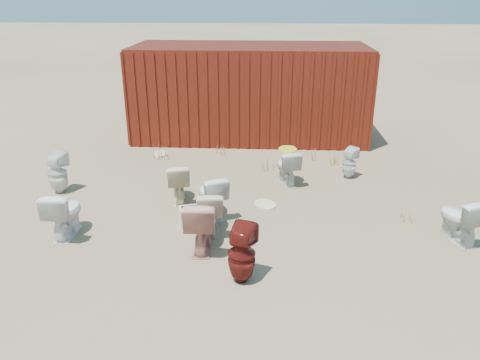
# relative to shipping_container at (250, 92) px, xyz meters

# --- Properties ---
(ground) EXTENTS (100.00, 100.00, 0.00)m
(ground) POSITION_rel_shipping_container_xyz_m (0.00, -5.20, -1.20)
(ground) COLOR brown
(ground) RESTS_ON ground
(shipping_container) EXTENTS (6.00, 2.40, 2.40)m
(shipping_container) POSITION_rel_shipping_container_xyz_m (0.00, 0.00, 0.00)
(shipping_container) COLOR #4F120D
(shipping_container) RESTS_ON ground
(toilet_front_a) EXTENTS (0.47, 0.80, 0.80)m
(toilet_front_a) POSITION_rel_shipping_container_xyz_m (-2.76, -5.79, -0.80)
(toilet_front_a) COLOR white
(toilet_front_a) RESTS_ON ground
(toilet_front_pink) EXTENTS (0.50, 0.84, 0.85)m
(toilet_front_pink) POSITION_rel_shipping_container_xyz_m (-0.51, -6.08, -0.78)
(toilet_front_pink) COLOR tan
(toilet_front_pink) RESTS_ON ground
(toilet_front_c) EXTENTS (0.71, 0.87, 0.77)m
(toilet_front_c) POSITION_rel_shipping_container_xyz_m (-0.48, -4.92, -0.81)
(toilet_front_c) COLOR white
(toilet_front_c) RESTS_ON ground
(toilet_front_maroon) EXTENTS (0.48, 0.48, 0.84)m
(toilet_front_maroon) POSITION_rel_shipping_container_xyz_m (0.15, -6.92, -0.78)
(toilet_front_maroon) COLOR #59130F
(toilet_front_maroon) RESTS_ON ground
(toilet_front_e) EXTENTS (0.65, 0.85, 0.77)m
(toilet_front_e) POSITION_rel_shipping_container_xyz_m (3.52, -5.62, -0.82)
(toilet_front_e) COLOR silver
(toilet_front_e) RESTS_ON ground
(toilet_back_a) EXTENTS (0.47, 0.47, 0.82)m
(toilet_back_a) POSITION_rel_shipping_container_xyz_m (-3.60, -4.10, -0.79)
(toilet_back_a) COLOR white
(toilet_back_a) RESTS_ON ground
(toilet_back_beige_left) EXTENTS (0.50, 0.77, 0.75)m
(toilet_back_beige_left) POSITION_rel_shipping_container_xyz_m (-0.43, -5.52, -0.83)
(toilet_back_beige_left) COLOR beige
(toilet_back_beige_left) RESTS_ON ground
(toilet_back_beige_right) EXTENTS (0.58, 0.82, 0.76)m
(toilet_back_beige_right) POSITION_rel_shipping_container_xyz_m (-1.18, -4.34, -0.82)
(toilet_back_beige_right) COLOR beige
(toilet_back_beige_right) RESTS_ON ground
(toilet_back_yellowlid) EXTENTS (0.59, 0.80, 0.73)m
(toilet_back_yellowlid) POSITION_rel_shipping_container_xyz_m (0.89, -3.38, -0.84)
(toilet_back_yellowlid) COLOR silver
(toilet_back_yellowlid) RESTS_ON ground
(toilet_back_e) EXTENTS (0.43, 0.43, 0.67)m
(toilet_back_e) POSITION_rel_shipping_container_xyz_m (2.22, -2.99, -0.87)
(toilet_back_e) COLOR silver
(toilet_back_e) RESTS_ON ground
(yellow_lid) EXTENTS (0.37, 0.46, 0.02)m
(yellow_lid) POSITION_rel_shipping_container_xyz_m (0.89, -3.38, -0.46)
(yellow_lid) COLOR gold
(yellow_lid) RESTS_ON toilet_back_yellowlid
(loose_tank) EXTENTS (0.54, 0.34, 0.35)m
(loose_tank) POSITION_rel_shipping_container_xyz_m (-0.73, -5.33, -1.02)
(loose_tank) COLOR white
(loose_tank) RESTS_ON ground
(loose_lid_near) EXTENTS (0.55, 0.61, 0.02)m
(loose_lid_near) POSITION_rel_shipping_container_xyz_m (0.46, -4.46, -1.19)
(loose_lid_near) COLOR beige
(loose_lid_near) RESTS_ON ground
(loose_lid_far) EXTENTS (0.37, 0.48, 0.02)m
(loose_lid_far) POSITION_rel_shipping_container_xyz_m (-2.10, -1.70, -1.19)
(loose_lid_far) COLOR beige
(loose_lid_far) RESTS_ON ground
(weed_clump_a) EXTENTS (0.36, 0.36, 0.33)m
(weed_clump_a) POSITION_rel_shipping_container_xyz_m (-2.04, -2.05, -1.04)
(weed_clump_a) COLOR olive
(weed_clump_a) RESTS_ON ground
(weed_clump_b) EXTENTS (0.32, 0.32, 0.25)m
(weed_clump_b) POSITION_rel_shipping_container_xyz_m (0.53, -2.61, -1.07)
(weed_clump_b) COLOR olive
(weed_clump_b) RESTS_ON ground
(weed_clump_c) EXTENTS (0.36, 0.36, 0.28)m
(weed_clump_c) POSITION_rel_shipping_container_xyz_m (2.08, -2.21, -1.06)
(weed_clump_c) COLOR olive
(weed_clump_c) RESTS_ON ground
(weed_clump_d) EXTENTS (0.30, 0.30, 0.25)m
(weed_clump_d) POSITION_rel_shipping_container_xyz_m (-0.62, -1.70, -1.07)
(weed_clump_d) COLOR olive
(weed_clump_d) RESTS_ON ground
(weed_clump_e) EXTENTS (0.34, 0.34, 0.28)m
(weed_clump_e) POSITION_rel_shipping_container_xyz_m (1.62, -1.81, -1.06)
(weed_clump_e) COLOR olive
(weed_clump_e) RESTS_ON ground
(weed_clump_f) EXTENTS (0.28, 0.28, 0.23)m
(weed_clump_f) POSITION_rel_shipping_container_xyz_m (2.88, -4.93, -1.09)
(weed_clump_f) COLOR olive
(weed_clump_f) RESTS_ON ground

